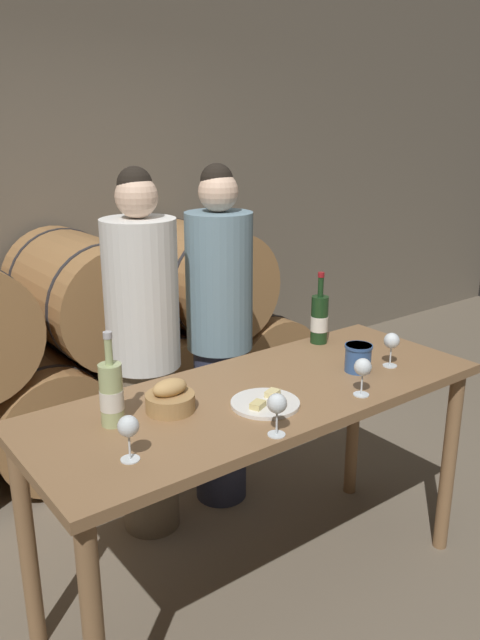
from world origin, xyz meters
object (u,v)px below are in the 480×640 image
at_px(blue_crock, 358,357).
at_px(cheese_plate, 265,403).
at_px(tasting_table, 262,419).
at_px(bread_basket, 170,399).
at_px(wine_glass_left, 277,405).
at_px(wine_bottle_red, 319,319).
at_px(person_left, 144,357).
at_px(wine_glass_right, 392,342).
at_px(wine_glass_center, 363,368).
at_px(person_right, 220,338).
at_px(wine_glass_far_left, 128,428).
at_px(wine_bottle_white, 111,394).

relative_size(blue_crock, cheese_plate, 0.46).
relative_size(tasting_table, cheese_plate, 7.25).
xyz_separation_m(bread_basket, wine_glass_left, (0.18, -0.37, 0.06)).
bearing_deg(wine_bottle_red, person_left, 149.52).
relative_size(wine_glass_left, wine_glass_right, 1.00).
bearing_deg(wine_bottle_red, cheese_plate, -149.13).
xyz_separation_m(person_left, blue_crock, (0.58, -0.77, 0.10)).
bearing_deg(wine_glass_left, wine_glass_center, 6.05).
height_order(tasting_table, person_right, person_right).
bearing_deg(bread_basket, wine_glass_far_left, -141.16).
distance_m(wine_bottle_white, wine_glass_center, 0.92).
xyz_separation_m(wine_bottle_red, wine_glass_center, (-0.29, -0.53, -0.01)).
relative_size(cheese_plate, wine_glass_right, 1.72).
xyz_separation_m(wine_bottle_white, wine_glass_center, (0.85, -0.35, -0.00)).
height_order(wine_bottle_white, wine_glass_center, wine_bottle_white).
relative_size(bread_basket, wine_glass_far_left, 1.20).
height_order(wine_bottle_red, wine_glass_center, wine_bottle_red).
distance_m(wine_bottle_white, wine_glass_far_left, 0.26).
bearing_deg(wine_bottle_white, wine_glass_right, -10.56).
xyz_separation_m(blue_crock, wine_glass_left, (-0.63, -0.22, 0.05)).
bearing_deg(person_left, wine_bottle_white, -126.74).
bearing_deg(person_left, wine_glass_right, -48.01).
xyz_separation_m(person_right, wine_bottle_white, (-0.86, -0.59, 0.15)).
height_order(person_right, wine_glass_far_left, person_right).
xyz_separation_m(person_left, cheese_plate, (0.07, -0.79, 0.05)).
bearing_deg(person_right, wine_bottle_white, -145.58).
bearing_deg(tasting_table, cheese_plate, -123.76).
relative_size(bread_basket, wine_glass_left, 1.20).
relative_size(wine_bottle_white, cheese_plate, 1.31).
bearing_deg(wine_glass_right, wine_glass_center, -157.98).
bearing_deg(person_right, tasting_table, -112.64).
distance_m(wine_bottle_white, wine_glass_right, 1.19).
bearing_deg(blue_crock, person_right, 101.65).
bearing_deg(bread_basket, wine_glass_center, -26.58).
relative_size(blue_crock, wine_glass_center, 0.78).
distance_m(person_left, wine_bottle_red, 0.83).
height_order(wine_glass_far_left, wine_glass_right, same).
bearing_deg(wine_glass_left, cheese_plate, 60.01).
xyz_separation_m(person_right, wine_bottle_red, (0.28, -0.41, 0.15)).
distance_m(tasting_table, wine_glass_far_left, 0.70).
height_order(blue_crock, wine_glass_left, wine_glass_left).
bearing_deg(wine_bottle_white, blue_crock, -9.59).
distance_m(wine_glass_left, wine_glass_right, 0.80).
distance_m(blue_crock, wine_glass_far_left, 1.09).
distance_m(person_left, person_right, 0.42).
xyz_separation_m(wine_glass_left, wine_glass_right, (0.78, 0.18, 0.00)).
bearing_deg(tasting_table, wine_glass_far_left, -166.23).
distance_m(person_right, blue_crock, 0.79).
height_order(wine_bottle_red, wine_bottle_white, wine_bottle_red).
height_order(person_left, wine_bottle_red, person_left).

